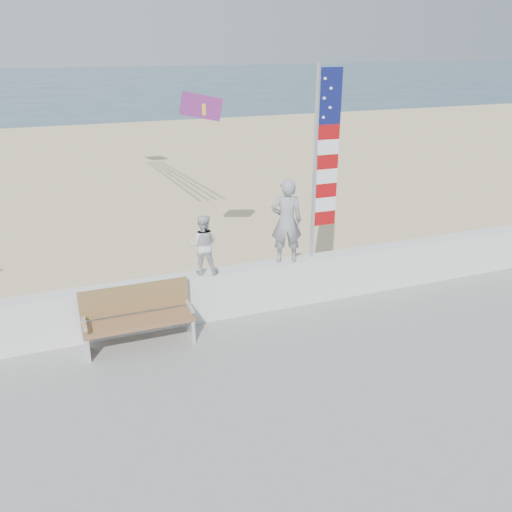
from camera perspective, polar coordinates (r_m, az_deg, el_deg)
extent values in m
plane|color=#304F61|center=(8.73, 3.03, -12.60)|extent=(220.00, 220.00, 0.00)
cube|color=beige|center=(16.59, -9.52, 4.34)|extent=(90.00, 40.00, 0.08)
cube|color=silver|center=(10.04, -1.47, -3.57)|extent=(30.00, 0.35, 0.90)
imported|color=gray|center=(9.88, 3.23, 3.68)|extent=(0.65, 0.52, 1.57)
imported|color=silver|center=(9.46, -5.59, 1.20)|extent=(0.63, 0.57, 1.08)
cube|color=olive|center=(9.16, -12.23, -6.82)|extent=(1.80, 0.50, 0.06)
cube|color=olive|center=(9.26, -12.65, -4.37)|extent=(1.80, 0.05, 0.50)
cube|color=white|center=(9.22, -17.38, -8.87)|extent=(0.06, 0.50, 0.40)
cube|color=silver|center=(8.99, -17.64, -6.82)|extent=(0.06, 0.45, 0.05)
cube|color=white|center=(9.40, -6.97, -7.33)|extent=(0.06, 0.50, 0.40)
cube|color=silver|center=(9.17, -7.01, -5.28)|extent=(0.06, 0.45, 0.05)
cylinder|color=silver|center=(9.85, 6.21, 9.36)|extent=(0.08, 0.08, 3.50)
cube|color=#0F1451|center=(9.77, 7.82, 16.33)|extent=(0.44, 0.02, 0.95)
cube|color=#9E0A0C|center=(10.21, 7.20, 3.99)|extent=(0.44, 0.02, 0.26)
cube|color=white|center=(10.13, 7.27, 5.42)|extent=(0.44, 0.02, 0.26)
cube|color=#9E0A0C|center=(10.06, 7.34, 6.86)|extent=(0.44, 0.02, 0.26)
cube|color=white|center=(10.00, 7.41, 8.32)|extent=(0.44, 0.02, 0.26)
cube|color=#9E0A0C|center=(9.94, 7.48, 9.80)|extent=(0.44, 0.02, 0.26)
cube|color=white|center=(9.89, 7.56, 11.30)|extent=(0.44, 0.02, 0.26)
cube|color=#9E0A0C|center=(9.85, 7.64, 12.81)|extent=(0.44, 0.02, 0.26)
sphere|color=white|center=(9.74, 7.11, 14.27)|extent=(0.06, 0.06, 0.06)
sphere|color=white|center=(9.78, 7.80, 15.21)|extent=(0.06, 0.06, 0.06)
sphere|color=white|center=(9.71, 7.20, 16.14)|extent=(0.06, 0.06, 0.06)
sphere|color=white|center=(9.75, 7.90, 17.08)|extent=(0.06, 0.06, 0.06)
sphere|color=white|center=(9.68, 7.29, 18.02)|extent=(0.06, 0.06, 0.06)
cube|color=red|center=(11.62, -5.81, 15.41)|extent=(0.91, 0.29, 0.62)
cube|color=yellow|center=(11.67, -5.06, 15.21)|extent=(0.32, 0.24, 0.23)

